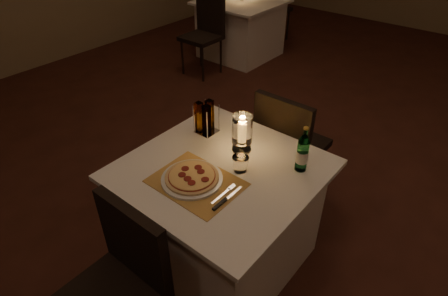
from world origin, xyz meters
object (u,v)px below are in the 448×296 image
Objects in this scene: chair_far at (288,140)px; hurricane_candle at (242,130)px; plate at (192,179)px; tumbler at (240,164)px; main_table at (222,215)px; chair_near at (121,277)px; pizza at (192,176)px; water_bottle at (302,153)px; neighbor_table_left at (241,29)px.

chair_far is 4.05× the size of hurricane_candle.
tumbler reaches higher than plate.
chair_near is (0.00, -0.71, 0.18)m from main_table.
tumbler is 0.22m from hurricane_candle.
plate is at bearing -105.52° from main_table.
chair_far reaches higher than main_table.
chair_far is 0.72m from tumbler.
plate is 1.14× the size of pizza.
main_table is at bearing -142.28° from water_bottle.
neighbor_table_left is (-2.04, 2.15, -0.18)m from chair_far.
tumbler is 0.09× the size of neighbor_table_left.
water_bottle reaches higher than hurricane_candle.
chair_near is 0.97m from hurricane_candle.
main_table is at bearing -84.21° from hurricane_candle.
water_bottle reaches higher than main_table.
main_table is 3.57× the size of pizza.
chair_near is 3.21× the size of pizza.
main_table is 1.11× the size of chair_far.
chair_far is at bearing 97.91° from tumbler.
neighbor_table_left is (-2.04, 3.58, -0.18)m from chair_near.
main_table is 4.50× the size of hurricane_candle.
pizza is 0.59m from water_bottle.
tumbler is 0.34× the size of water_bottle.
chair_near reaches higher than plate.
neighbor_table_left is at bearing 123.18° from pizza.
plate is at bearing -122.72° from tumbler.
plate reaches higher than neighbor_table_left.
chair_near is 2.81× the size of plate.
water_bottle is (0.39, 0.44, 0.08)m from pizza.
tumbler is at bearing -54.90° from hurricane_candle.
tumbler is at bearing 57.28° from pizza.
main_table is 1.00× the size of neighbor_table_left.
chair_far is 0.60m from hurricane_candle.
neighbor_table_left is (-2.04, 2.86, 0.00)m from main_table.
chair_far is at bearing 126.37° from water_bottle.
pizza is 1.05× the size of water_bottle.
water_bottle is at bearing 41.80° from tumbler.
tumbler is (0.14, 0.22, 0.03)m from plate.
neighbor_table_left is at bearing 125.46° from main_table.
main_table is 3.76× the size of water_bottle.
chair_near is at bearing -90.00° from chair_far.
hurricane_candle is at bearing 95.79° from main_table.
chair_near is 4.12m from neighbor_table_left.
plate is (-0.05, 0.53, 0.20)m from chair_near.
chair_near is at bearing -88.70° from hurricane_candle.
hurricane_candle reaches higher than main_table.
chair_far is at bearing 90.00° from chair_near.
pizza reaches higher than neighbor_table_left.
chair_near reaches higher than neighbor_table_left.
neighbor_table_left is at bearing 127.10° from tumbler.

